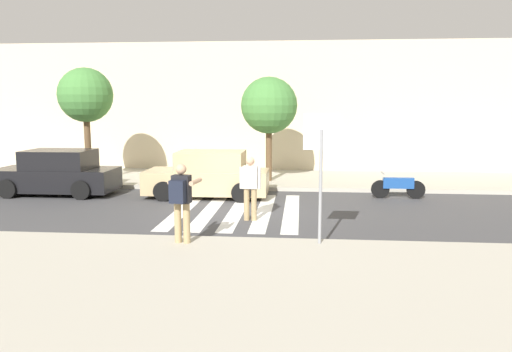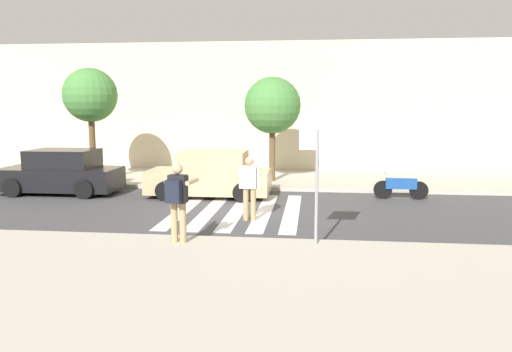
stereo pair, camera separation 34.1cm
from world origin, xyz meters
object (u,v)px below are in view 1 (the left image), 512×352
motorcycle (398,186)px  street_tree_center (269,106)px  photographer_with_backpack (181,196)px  street_tree_west (86,96)px  pedestrian_crossing (250,185)px  stop_sign (321,149)px  parked_car_black (57,174)px  parked_car_tan (208,176)px

motorcycle → street_tree_center: 5.78m
photographer_with_backpack → street_tree_west: bearing=124.5°
pedestrian_crossing → motorcycle: 5.83m
stop_sign → pedestrian_crossing: (-1.76, 2.56, -1.20)m
parked_car_black → pedestrian_crossing: bearing=-24.9°
street_tree_west → street_tree_center: (6.92, 0.77, -0.38)m
street_tree_west → street_tree_center: street_tree_west is taller
stop_sign → street_tree_west: street_tree_west is taller
street_tree_west → street_tree_center: 6.98m
pedestrian_crossing → street_tree_center: (0.10, 6.14, 2.06)m
parked_car_black → motorcycle: (11.62, 0.30, -0.31)m
street_tree_center → stop_sign: bearing=-79.2°
photographer_with_backpack → street_tree_center: (1.29, 8.96, 1.87)m
photographer_with_backpack → street_tree_center: bearing=81.8°
parked_car_black → street_tree_west: (0.23, 2.09, 2.69)m
parked_car_tan → motorcycle: 6.34m
street_tree_center → photographer_with_backpack: bearing=-98.2°
parked_car_black → street_tree_center: (7.15, 2.86, 2.31)m
photographer_with_backpack → parked_car_tan: 6.14m
parked_car_tan → street_tree_west: (-5.07, 2.09, 2.69)m
parked_car_black → motorcycle: parked_car_black is taller
stop_sign → parked_car_tan: (-3.52, 5.83, -1.45)m
photographer_with_backpack → parked_car_black: (-5.86, 6.10, -0.44)m
parked_car_black → street_tree_west: bearing=83.7°
street_tree_west → stop_sign: bearing=-42.7°
stop_sign → parked_car_tan: bearing=121.1°
parked_car_tan → motorcycle: (6.33, 0.30, -0.31)m
stop_sign → pedestrian_crossing: stop_sign is taller
pedestrian_crossing → parked_car_black: bearing=155.1°
photographer_with_backpack → motorcycle: photographer_with_backpack is taller
parked_car_tan → street_tree_west: 6.10m
motorcycle → street_tree_west: bearing=171.1°
pedestrian_crossing → parked_car_tan: size_ratio=0.42×
parked_car_black → motorcycle: bearing=1.5°
street_tree_west → street_tree_center: bearing=6.4°
stop_sign → photographer_with_backpack: stop_sign is taller
street_tree_west → street_tree_center: size_ratio=1.08×
motorcycle → street_tree_center: bearing=150.2°
parked_car_tan → street_tree_center: 4.12m
stop_sign → street_tree_center: 8.89m
parked_car_black → parked_car_tan: 5.30m
pedestrian_crossing → street_tree_center: bearing=89.1°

